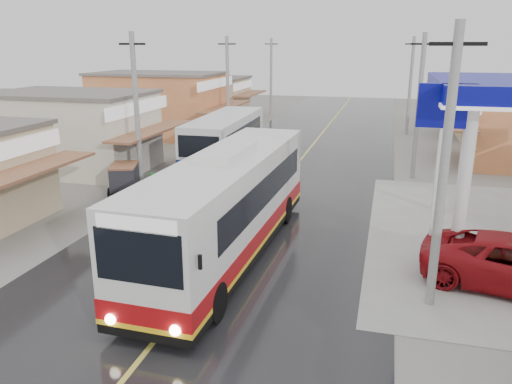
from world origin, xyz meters
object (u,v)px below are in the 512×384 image
cyclist (156,202)px  tyre_stack (117,199)px  coach_bus (229,205)px  tricycle_near (124,178)px  second_bus (225,140)px

cyclist → tyre_stack: bearing=168.9°
coach_bus → tricycle_near: 9.53m
second_bus → tricycle_near: (-3.16, -6.78, -0.82)m
coach_bus → cyclist: bearing=146.5°
coach_bus → tyre_stack: 8.63m
second_bus → tricycle_near: 7.52m
cyclist → tyre_stack: (-2.77, 1.40, -0.48)m
coach_bus → tyre_stack: (-7.16, 4.51, -1.70)m
tricycle_near → tyre_stack: bearing=-97.2°
second_bus → tyre_stack: 8.73m
coach_bus → cyclist: (-4.39, 3.11, -1.21)m
tricycle_near → second_bus: bearing=45.1°
coach_bus → tyre_stack: bearing=149.6°
cyclist → tricycle_near: 4.12m
second_bus → cyclist: size_ratio=4.61×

